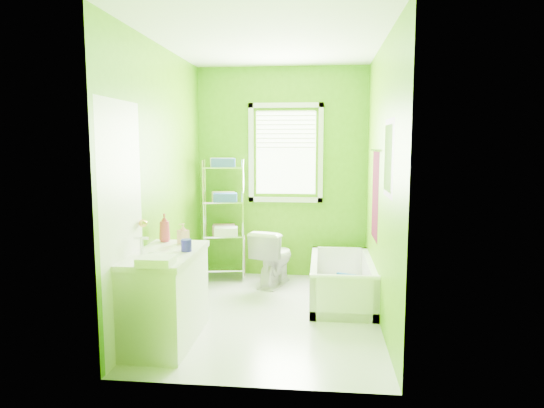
# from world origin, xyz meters

# --- Properties ---
(ground) EXTENTS (2.90, 2.90, 0.00)m
(ground) POSITION_xyz_m (0.00, 0.00, 0.00)
(ground) COLOR silver
(ground) RESTS_ON ground
(room_envelope) EXTENTS (2.14, 2.94, 2.62)m
(room_envelope) POSITION_xyz_m (0.00, 0.00, 1.55)
(room_envelope) COLOR #4D9507
(room_envelope) RESTS_ON ground
(window) EXTENTS (0.92, 0.05, 1.22)m
(window) POSITION_xyz_m (0.05, 1.42, 1.61)
(window) COLOR white
(window) RESTS_ON ground
(door) EXTENTS (0.09, 0.80, 2.00)m
(door) POSITION_xyz_m (-1.04, -1.00, 1.00)
(door) COLOR white
(door) RESTS_ON ground
(right_wall_decor) EXTENTS (0.04, 1.48, 1.17)m
(right_wall_decor) POSITION_xyz_m (1.04, -0.02, 1.32)
(right_wall_decor) COLOR #460817
(right_wall_decor) RESTS_ON ground
(bathtub) EXTENTS (0.65, 1.40, 0.45)m
(bathtub) POSITION_xyz_m (0.72, 0.51, 0.14)
(bathtub) COLOR white
(bathtub) RESTS_ON ground
(toilet) EXTENTS (0.55, 0.74, 0.67)m
(toilet) POSITION_xyz_m (-0.06, 0.99, 0.34)
(toilet) COLOR white
(toilet) RESTS_ON ground
(vanity) EXTENTS (0.53, 1.06, 1.03)m
(vanity) POSITION_xyz_m (-0.80, -0.73, 0.41)
(vanity) COLOR white
(vanity) RESTS_ON ground
(wire_shelf_unit) EXTENTS (0.54, 0.43, 1.49)m
(wire_shelf_unit) POSITION_xyz_m (-0.67, 1.18, 0.90)
(wire_shelf_unit) COLOR silver
(wire_shelf_unit) RESTS_ON ground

